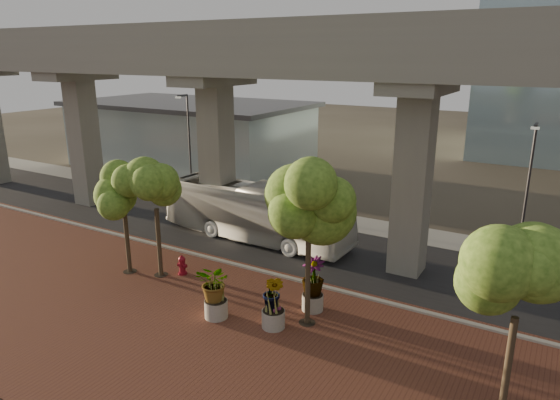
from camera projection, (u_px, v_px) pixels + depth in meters
The scene contains 18 objects.
ground at pixel (286, 261), 27.02m from camera, with size 160.00×160.00×0.00m, color #373228.
brick_plaza at pixel (189, 327), 20.40m from camera, with size 70.00×13.00×0.06m, color brown.
asphalt_road at pixel (303, 248), 28.67m from camera, with size 90.00×8.00×0.04m, color black.
curb_strip at pixel (266, 273), 25.35m from camera, with size 70.00×0.25×0.16m, color #98968E.
far_sidewalk at pixel (342, 221), 33.21m from camera, with size 90.00×3.00×0.06m, color #98968E.
transit_viaduct at pixel (305, 122), 26.61m from camera, with size 72.00×5.60×12.40m.
station_pavilion at pixel (191, 133), 49.06m from camera, with size 23.00×13.00×6.30m.
transit_bus at pixel (255, 212), 29.72m from camera, with size 2.85×12.14×3.38m, color silver.
fire_hydrant at pixel (182, 265), 25.12m from camera, with size 0.51×0.46×1.02m.
planter_front at pixel (215, 285), 20.73m from camera, with size 2.19×2.19×2.41m.
planter_right at pixel (313, 279), 21.32m from camera, with size 2.29×2.29×2.44m.
planter_left at pixel (273, 296), 19.97m from camera, with size 2.12×2.12×2.33m.
street_tree_far_west at pixel (123, 192), 24.35m from camera, with size 3.17×3.17×5.71m.
street_tree_near_west at pixel (155, 192), 23.93m from camera, with size 2.96×2.96×5.71m.
street_tree_near_east at pixel (309, 200), 19.19m from camera, with size 4.17×4.17×7.23m.
street_tree_far_east at pixel (520, 286), 14.12m from camera, with size 3.42×3.42×5.98m.
streetlamp_west at pixel (188, 139), 37.36m from camera, with size 0.39×1.14×7.88m.
streetlamp_east at pixel (528, 186), 25.12m from camera, with size 0.37×1.09×7.52m.
Camera 1 is at (12.39, -21.70, 10.80)m, focal length 32.00 mm.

